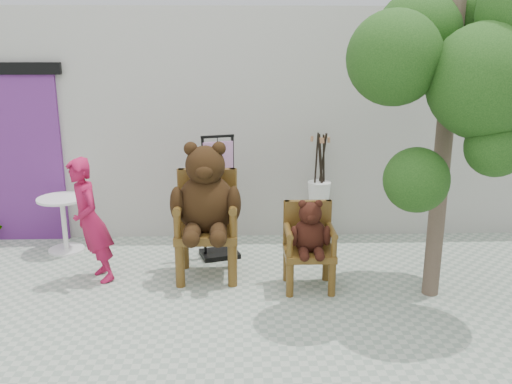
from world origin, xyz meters
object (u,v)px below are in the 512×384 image
chair_big (206,203)px  cafe_table (64,218)px  chair_small (309,236)px  person (90,221)px  display_stand (219,211)px  stool_bucket (319,195)px  tree (465,54)px

chair_big → cafe_table: bearing=155.7°
chair_small → person: size_ratio=0.71×
display_stand → stool_bucket: (1.29, 0.49, 0.06)m
cafe_table → stool_bucket: 3.26m
chair_big → person: bearing=-176.0°
person → stool_bucket: 2.90m
chair_big → stool_bucket: 1.78m
chair_big → chair_small: chair_big is taller
person → cafe_table: bearing=-179.3°
display_stand → stool_bucket: bearing=4.1°
stool_bucket → tree: 2.69m
chair_big → tree: size_ratio=0.47×
cafe_table → display_stand: display_stand is taller
person → tree: (3.70, -0.53, 1.76)m
chair_small → cafe_table: chair_small is taller
cafe_table → stool_bucket: stool_bucket is taller
person → chair_big: bearing=61.8°
display_stand → chair_big: bearing=-117.5°
tree → chair_big: bearing=165.9°
cafe_table → stool_bucket: size_ratio=0.48×
person → cafe_table: (-0.59, 0.92, -0.26)m
person → cafe_table: size_ratio=1.98×
chair_small → stool_bucket: size_ratio=0.68×
chair_big → chair_small: bearing=-16.2°
cafe_table → chair_big: bearing=-24.3°
cafe_table → person: bearing=-57.1°
chair_small → stool_bucket: (0.30, 1.39, 0.06)m
chair_small → tree: tree is taller
chair_big → chair_small: 1.18m
person → tree: size_ratio=0.42×
chair_small → person: (-2.35, 0.23, 0.12)m
tree → stool_bucket: bearing=121.9°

